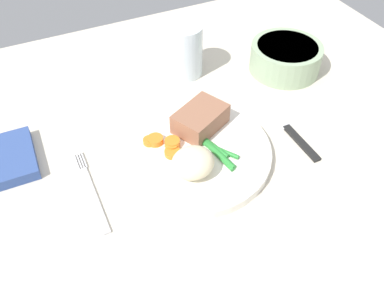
# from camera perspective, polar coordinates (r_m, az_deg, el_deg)

# --- Properties ---
(dining_table) EXTENTS (1.20, 0.90, 0.02)m
(dining_table) POSITION_cam_1_polar(r_m,az_deg,el_deg) (0.68, -2.25, -1.63)
(dining_table) COLOR beige
(dining_table) RESTS_ON ground
(dinner_plate) EXTENTS (0.26, 0.26, 0.02)m
(dinner_plate) POSITION_cam_1_polar(r_m,az_deg,el_deg) (0.66, -0.00, -1.10)
(dinner_plate) COLOR white
(dinner_plate) RESTS_ON dining_table
(meat_portion) EXTENTS (0.10, 0.09, 0.04)m
(meat_portion) POSITION_cam_1_polar(r_m,az_deg,el_deg) (0.68, 1.19, 3.56)
(meat_portion) COLOR #936047
(meat_portion) RESTS_ON dinner_plate
(mashed_potatoes) EXTENTS (0.07, 0.06, 0.04)m
(mashed_potatoes) POSITION_cam_1_polar(r_m,az_deg,el_deg) (0.60, -0.10, -2.73)
(mashed_potatoes) COLOR beige
(mashed_potatoes) RESTS_ON dinner_plate
(carrot_slices) EXTENTS (0.05, 0.06, 0.01)m
(carrot_slices) POSITION_cam_1_polar(r_m,az_deg,el_deg) (0.65, -3.86, 0.03)
(carrot_slices) COLOR orange
(carrot_slices) RESTS_ON dinner_plate
(green_beans) EXTENTS (0.04, 0.09, 0.01)m
(green_beans) POSITION_cam_1_polar(r_m,az_deg,el_deg) (0.64, 3.62, -1.09)
(green_beans) COLOR #2D8C38
(green_beans) RESTS_ON dinner_plate
(fork) EXTENTS (0.01, 0.17, 0.00)m
(fork) POSITION_cam_1_polar(r_m,az_deg,el_deg) (0.63, -13.97, -6.37)
(fork) COLOR silver
(fork) RESTS_ON dining_table
(knife) EXTENTS (0.02, 0.20, 0.01)m
(knife) POSITION_cam_1_polar(r_m,az_deg,el_deg) (0.73, 12.75, 2.77)
(knife) COLOR black
(knife) RESTS_ON dining_table
(water_glass) EXTENTS (0.07, 0.07, 0.10)m
(water_glass) POSITION_cam_1_polar(r_m,az_deg,el_deg) (0.81, -1.11, 12.59)
(water_glass) COLOR silver
(water_glass) RESTS_ON dining_table
(salad_bowl) EXTENTS (0.14, 0.14, 0.06)m
(salad_bowl) POSITION_cam_1_polar(r_m,az_deg,el_deg) (0.85, 13.06, 11.93)
(salad_bowl) COLOR #99B28C
(salad_bowl) RESTS_ON dining_table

